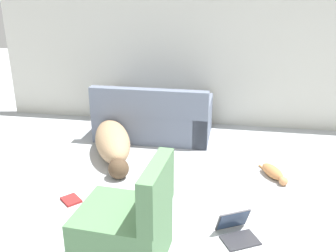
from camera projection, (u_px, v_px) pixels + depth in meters
wall_back at (208, 42)px, 5.60m from camera, size 6.58×0.06×2.57m
couch at (154, 119)px, 5.44m from camera, size 1.62×0.91×0.80m
dog at (113, 142)px, 4.81m from camera, size 0.87×1.58×0.40m
cat at (274, 173)px, 4.30m from camera, size 0.33×0.51×0.13m
laptop_open at (236, 228)px, 3.30m from camera, size 0.41×0.42×0.22m
book_red at (71, 200)px, 3.85m from camera, size 0.26×0.25×0.02m
side_chair at (127, 228)px, 2.94m from camera, size 0.73×0.66×0.88m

